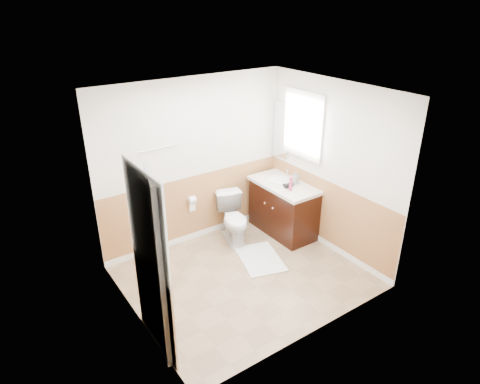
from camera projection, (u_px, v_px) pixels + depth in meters
floor at (244, 276)px, 5.79m from camera, size 3.00×3.00×0.00m
ceiling at (245, 93)px, 4.74m from camera, size 3.00×3.00×0.00m
wall_back at (194, 163)px, 6.23m from camera, size 3.00×0.00×3.00m
wall_front at (319, 239)px, 4.30m from camera, size 3.00×0.00×3.00m
wall_left at (129, 228)px, 4.49m from camera, size 0.00×3.00×3.00m
wall_right at (331, 168)px, 6.04m from camera, size 0.00×3.00×3.00m
wainscot_back at (196, 208)px, 6.54m from camera, size 3.00×0.00×3.00m
wainscot_front at (313, 297)px, 4.62m from camera, size 3.00×0.00×3.00m
wainscot_left at (138, 285)px, 4.81m from camera, size 0.00×2.60×2.60m
wainscot_right at (326, 215)px, 6.35m from camera, size 0.00×2.60×2.60m
toilet at (234, 219)px, 6.51m from camera, size 0.59×0.80×0.73m
bath_mat at (260, 259)px, 6.16m from camera, size 0.75×0.92×0.02m
vanity_cabinet at (283, 209)px, 6.73m from camera, size 0.55×1.10×0.80m
vanity_knob_left at (273, 208)px, 6.44m from camera, size 0.03×0.03×0.03m
vanity_knob_right at (265, 203)px, 6.59m from camera, size 0.03×0.03×0.03m
countertop at (284, 185)px, 6.55m from camera, size 0.60×1.15×0.05m
sink_basin at (278, 180)px, 6.65m from camera, size 0.36×0.36×0.02m
faucet at (287, 174)px, 6.72m from camera, size 0.02×0.02×0.14m
lotion_bottle at (291, 184)px, 6.26m from camera, size 0.05×0.05×0.22m
soap_dispenser at (295, 178)px, 6.49m from camera, size 0.11×0.11×0.20m
hair_dryer_body at (289, 185)px, 6.39m from camera, size 0.14×0.07×0.07m
hair_dryer_handle at (284, 186)px, 6.45m from camera, size 0.03×0.03×0.07m
mirror_panel at (281, 130)px, 6.72m from camera, size 0.02×0.35×0.90m
window_frame at (303, 125)px, 6.25m from camera, size 0.04×0.80×1.00m
window_glass at (304, 125)px, 6.26m from camera, size 0.01×0.70×0.90m
door at (158, 263)px, 4.30m from camera, size 0.29×0.78×2.04m
door_frame at (151, 265)px, 4.26m from camera, size 0.02×0.92×2.10m
door_knob at (151, 252)px, 4.61m from camera, size 0.06×0.06×0.06m
towel_bar at (159, 148)px, 5.76m from camera, size 0.62×0.02×0.02m
tp_holder_bar at (192, 200)px, 6.36m from camera, size 0.14×0.02×0.02m
tp_roll at (192, 200)px, 6.36m from camera, size 0.10×0.11×0.11m
tp_sheet at (192, 206)px, 6.41m from camera, size 0.10×0.01×0.16m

